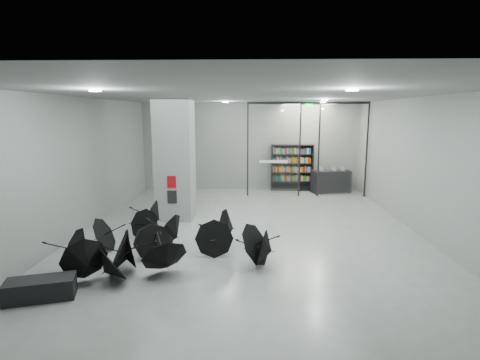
{
  "coord_description": "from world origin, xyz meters",
  "views": [
    {
      "loc": [
        0.09,
        -10.5,
        3.53
      ],
      "look_at": [
        -0.3,
        1.5,
        1.4
      ],
      "focal_mm": 28.3,
      "sensor_mm": 36.0,
      "label": 1
    }
  ],
  "objects_px": {
    "bookshelf": "(292,168)",
    "umbrella_cluster": "(160,248)",
    "shop_counter": "(331,182)",
    "column": "(175,159)",
    "bench": "(40,289)"
  },
  "relations": [
    {
      "from": "umbrella_cluster",
      "to": "shop_counter",
      "type": "bearing_deg",
      "value": 54.72
    },
    {
      "from": "bench",
      "to": "umbrella_cluster",
      "type": "distance_m",
      "value": 2.73
    },
    {
      "from": "shop_counter",
      "to": "column",
      "type": "bearing_deg",
      "value": -157.5
    },
    {
      "from": "column",
      "to": "shop_counter",
      "type": "relative_size",
      "value": 2.38
    },
    {
      "from": "column",
      "to": "bookshelf",
      "type": "xyz_separation_m",
      "value": [
        4.42,
        4.75,
        -0.94
      ]
    },
    {
      "from": "bookshelf",
      "to": "umbrella_cluster",
      "type": "xyz_separation_m",
      "value": [
        -4.05,
        -8.59,
        -0.76
      ]
    },
    {
      "from": "bookshelf",
      "to": "umbrella_cluster",
      "type": "height_order",
      "value": "bookshelf"
    },
    {
      "from": "shop_counter",
      "to": "bench",
      "type": "bearing_deg",
      "value": -139.37
    },
    {
      "from": "bookshelf",
      "to": "shop_counter",
      "type": "xyz_separation_m",
      "value": [
        1.7,
        -0.45,
        -0.56
      ]
    },
    {
      "from": "column",
      "to": "bench",
      "type": "relative_size",
      "value": 3.21
    },
    {
      "from": "column",
      "to": "bookshelf",
      "type": "relative_size",
      "value": 1.89
    },
    {
      "from": "column",
      "to": "umbrella_cluster",
      "type": "height_order",
      "value": "column"
    },
    {
      "from": "shop_counter",
      "to": "umbrella_cluster",
      "type": "relative_size",
      "value": 0.31
    },
    {
      "from": "bench",
      "to": "umbrella_cluster",
      "type": "xyz_separation_m",
      "value": [
        1.84,
        2.01,
        0.1
      ]
    },
    {
      "from": "column",
      "to": "bench",
      "type": "bearing_deg",
      "value": -104.09
    }
  ]
}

